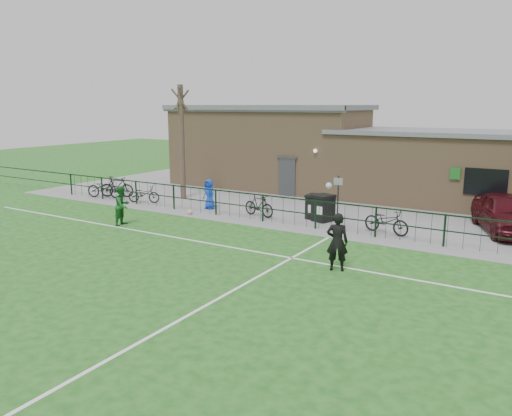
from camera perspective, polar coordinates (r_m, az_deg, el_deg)
The scene contains 21 objects.
ground at distance 14.57m, azimuth -10.46°, elevation -8.44°, with size 90.00×90.00×0.00m, color #1B5318.
paving_strip at distance 25.82m, azimuth 9.92°, elevation 0.46°, with size 34.00×13.00×0.02m, color gray.
pitch_line_touch at distance 20.75m, azimuth 4.05°, elevation -2.17°, with size 28.00×0.10×0.01m, color white.
pitch_line_mid at distance 17.58m, azimuth -1.71°, elevation -4.71°, with size 28.00×0.10×0.01m, color white.
pitch_line_perp at distance 13.39m, azimuth -3.96°, elevation -10.10°, with size 0.10×16.00×0.01m, color white.
perimeter_fence at distance 20.79m, azimuth 4.33°, elevation -0.46°, with size 28.00×0.10×1.20m, color black.
bare_tree at distance 26.94m, azimuth -8.48°, elevation 7.40°, with size 0.30×0.30×6.00m, color #45342A.
wheelie_bin_left at distance 22.19m, azimuth 6.79°, elevation 0.06°, with size 0.66×0.75×1.00m, color black.
wheelie_bin_right at distance 21.73m, azimuth 7.68°, elevation -0.11°, with size 0.71×0.81×1.07m, color black.
sign_post at distance 21.62m, azimuth 9.34°, elevation 1.03°, with size 0.06×0.06×2.00m, color black.
car_maroon at distance 21.97m, azimuth 26.69°, elevation -0.52°, with size 1.82×4.53×1.54m, color #410B12.
bicycle_a at distance 28.23m, azimuth -16.93°, elevation 2.20°, with size 0.70×2.02×1.06m, color black.
bicycle_b at distance 28.25m, azimuth -15.62°, elevation 2.35°, with size 0.53×1.88×1.13m, color black.
bicycle_c at distance 26.32m, azimuth -12.70°, elevation 1.57°, with size 0.59×1.69×0.89m, color black.
bicycle_d at distance 22.47m, azimuth 0.33°, elevation 0.31°, with size 0.48×1.69×1.01m, color black.
bicycle_e at distance 20.12m, azimuth 14.68°, elevation -1.45°, with size 0.67×1.91×1.00m, color black.
spectator_child at distance 24.21m, azimuth -5.36°, elevation 1.61°, with size 0.71×0.46×1.45m, color blue.
goalkeeper_kick at distance 15.38m, azimuth 9.24°, elevation -3.69°, with size 2.01×3.21×2.23m.
outfield_player at distance 21.62m, azimuth -15.00°, elevation 0.26°, with size 0.80×0.63×1.65m, color #1B6023.
ball_ground at distance 23.17m, azimuth -7.56°, elevation -0.47°, with size 0.24×0.24×0.24m, color silver.
clubhouse at distance 28.59m, azimuth 10.67°, elevation 6.00°, with size 24.25×5.40×4.96m.
Camera 1 is at (9.26, -10.09, 4.98)m, focal length 35.00 mm.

